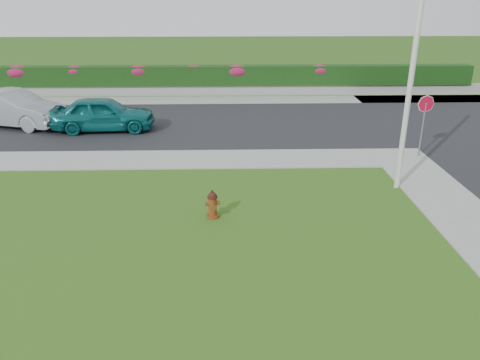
{
  "coord_description": "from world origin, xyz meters",
  "views": [
    {
      "loc": [
        0.63,
        -7.15,
        5.69
      ],
      "look_at": [
        0.95,
        4.74,
        0.9
      ],
      "focal_mm": 35.0,
      "sensor_mm": 36.0,
      "label": 1
    }
  ],
  "objects_px": {
    "fire_hydrant": "(213,205)",
    "utility_pole": "(411,79)",
    "sedan_teal": "(104,114)",
    "stop_sign": "(425,112)",
    "sedan_silver": "(13,109)"
  },
  "relations": [
    {
      "from": "fire_hydrant",
      "to": "utility_pole",
      "type": "relative_size",
      "value": 0.12
    },
    {
      "from": "fire_hydrant",
      "to": "sedan_teal",
      "type": "distance_m",
      "value": 9.96
    },
    {
      "from": "fire_hydrant",
      "to": "sedan_teal",
      "type": "bearing_deg",
      "value": 107.68
    },
    {
      "from": "fire_hydrant",
      "to": "stop_sign",
      "type": "bearing_deg",
      "value": 20.58
    },
    {
      "from": "utility_pole",
      "to": "stop_sign",
      "type": "height_order",
      "value": "utility_pole"
    },
    {
      "from": "sedan_teal",
      "to": "sedan_silver",
      "type": "height_order",
      "value": "sedan_silver"
    },
    {
      "from": "fire_hydrant",
      "to": "stop_sign",
      "type": "height_order",
      "value": "stop_sign"
    },
    {
      "from": "sedan_teal",
      "to": "stop_sign",
      "type": "relative_size",
      "value": 1.89
    },
    {
      "from": "fire_hydrant",
      "to": "sedan_silver",
      "type": "xyz_separation_m",
      "value": [
        -9.22,
        9.44,
        0.46
      ]
    },
    {
      "from": "sedan_teal",
      "to": "sedan_silver",
      "type": "distance_m",
      "value": 4.32
    },
    {
      "from": "stop_sign",
      "to": "sedan_silver",
      "type": "bearing_deg",
      "value": 179.65
    },
    {
      "from": "sedan_silver",
      "to": "stop_sign",
      "type": "xyz_separation_m",
      "value": [
        16.73,
        -4.59,
        0.85
      ]
    },
    {
      "from": "utility_pole",
      "to": "stop_sign",
      "type": "distance_m",
      "value": 3.8
    },
    {
      "from": "stop_sign",
      "to": "utility_pole",
      "type": "bearing_deg",
      "value": -106.95
    },
    {
      "from": "fire_hydrant",
      "to": "stop_sign",
      "type": "xyz_separation_m",
      "value": [
        7.51,
        4.85,
        1.31
      ]
    }
  ]
}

